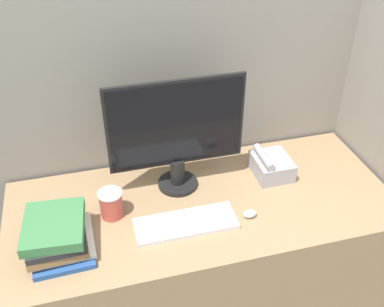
{
  "coord_description": "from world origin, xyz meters",
  "views": [
    {
      "loc": [
        -0.43,
        -1.06,
        2.05
      ],
      "look_at": [
        -0.04,
        0.4,
        0.99
      ],
      "focal_mm": 42.0,
      "sensor_mm": 36.0,
      "label": 1
    }
  ],
  "objects_px": {
    "monitor": "(177,134)",
    "book_stack": "(57,234)",
    "coffee_cup": "(111,204)",
    "keyboard": "(186,224)",
    "desk_telephone": "(271,165)",
    "mouse": "(250,214)"
  },
  "relations": [
    {
      "from": "monitor",
      "to": "book_stack",
      "type": "height_order",
      "value": "monitor"
    },
    {
      "from": "coffee_cup",
      "to": "keyboard",
      "type": "bearing_deg",
      "value": -26.39
    },
    {
      "from": "monitor",
      "to": "keyboard",
      "type": "height_order",
      "value": "monitor"
    },
    {
      "from": "keyboard",
      "to": "desk_telephone",
      "type": "distance_m",
      "value": 0.53
    },
    {
      "from": "mouse",
      "to": "book_stack",
      "type": "relative_size",
      "value": 0.19
    },
    {
      "from": "keyboard",
      "to": "monitor",
      "type": "bearing_deg",
      "value": 83.48
    },
    {
      "from": "book_stack",
      "to": "monitor",
      "type": "bearing_deg",
      "value": 25.66
    },
    {
      "from": "mouse",
      "to": "desk_telephone",
      "type": "distance_m",
      "value": 0.33
    },
    {
      "from": "keyboard",
      "to": "book_stack",
      "type": "xyz_separation_m",
      "value": [
        -0.51,
        0.01,
        0.06
      ]
    },
    {
      "from": "monitor",
      "to": "keyboard",
      "type": "xyz_separation_m",
      "value": [
        -0.03,
        -0.27,
        -0.27
      ]
    },
    {
      "from": "keyboard",
      "to": "coffee_cup",
      "type": "distance_m",
      "value": 0.32
    },
    {
      "from": "coffee_cup",
      "to": "book_stack",
      "type": "height_order",
      "value": "book_stack"
    },
    {
      "from": "keyboard",
      "to": "book_stack",
      "type": "height_order",
      "value": "book_stack"
    },
    {
      "from": "mouse",
      "to": "book_stack",
      "type": "bearing_deg",
      "value": 177.65
    },
    {
      "from": "keyboard",
      "to": "coffee_cup",
      "type": "relative_size",
      "value": 3.45
    },
    {
      "from": "book_stack",
      "to": "mouse",
      "type": "bearing_deg",
      "value": -2.35
    },
    {
      "from": "monitor",
      "to": "book_stack",
      "type": "distance_m",
      "value": 0.63
    },
    {
      "from": "coffee_cup",
      "to": "book_stack",
      "type": "distance_m",
      "value": 0.26
    },
    {
      "from": "mouse",
      "to": "book_stack",
      "type": "height_order",
      "value": "book_stack"
    },
    {
      "from": "keyboard",
      "to": "mouse",
      "type": "height_order",
      "value": "mouse"
    },
    {
      "from": "keyboard",
      "to": "coffee_cup",
      "type": "height_order",
      "value": "coffee_cup"
    },
    {
      "from": "mouse",
      "to": "coffee_cup",
      "type": "distance_m",
      "value": 0.58
    }
  ]
}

